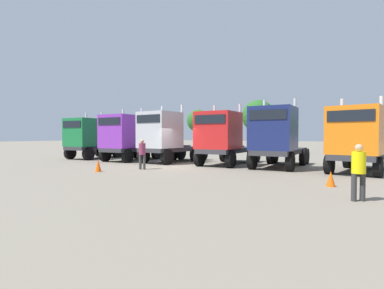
{
  "coord_description": "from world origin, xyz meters",
  "views": [
    {
      "loc": [
        10.79,
        -16.46,
        1.99
      ],
      "look_at": [
        -0.69,
        3.24,
        1.35
      ],
      "focal_mm": 28.64,
      "sensor_mm": 36.0,
      "label": 1
    }
  ],
  "objects": [
    {
      "name": "ground",
      "position": [
        0.0,
        0.0,
        0.0
      ],
      "size": [
        200.0,
        200.0,
        0.0
      ],
      "primitive_type": "plane",
      "color": "gray"
    },
    {
      "name": "semi_truck_green",
      "position": [
        -10.23,
        1.9,
        1.8
      ],
      "size": [
        2.67,
        5.8,
        4.06
      ],
      "rotation": [
        0.0,
        0.0,
        -1.55
      ],
      "color": "#333338",
      "rests_on": "ground"
    },
    {
      "name": "semi_truck_purple",
      "position": [
        -5.85,
        1.73,
        1.88
      ],
      "size": [
        2.77,
        6.15,
        4.19
      ],
      "rotation": [
        0.0,
        0.0,
        -1.53
      ],
      "color": "#333338",
      "rests_on": "ground"
    },
    {
      "name": "semi_truck_silver",
      "position": [
        -2.27,
        1.99,
        1.95
      ],
      "size": [
        2.93,
        6.02,
        4.3
      ],
      "rotation": [
        0.0,
        0.0,
        -1.64
      ],
      "color": "#333338",
      "rests_on": "ground"
    },
    {
      "name": "semi_truck_red",
      "position": [
        2.21,
        2.38,
        1.87
      ],
      "size": [
        2.6,
        6.41,
        4.14
      ],
      "rotation": [
        0.0,
        0.0,
        -1.56
      ],
      "color": "#333338",
      "rests_on": "ground"
    },
    {
      "name": "semi_truck_navy",
      "position": [
        5.83,
        2.28,
        1.94
      ],
      "size": [
        2.63,
        6.51,
        4.29
      ],
      "rotation": [
        0.0,
        0.0,
        -1.56
      ],
      "color": "#333338",
      "rests_on": "ground"
    },
    {
      "name": "semi_truck_orange",
      "position": [
        10.24,
        1.92,
        1.81
      ],
      "size": [
        3.45,
        6.64,
        4.08
      ],
      "rotation": [
        0.0,
        0.0,
        -1.72
      ],
      "color": "#333338",
      "rests_on": "ground"
    },
    {
      "name": "visitor_in_hivis",
      "position": [
        10.5,
        -5.88,
        1.01
      ],
      "size": [
        0.56,
        0.56,
        1.74
      ],
      "rotation": [
        0.0,
        0.0,
        2.19
      ],
      "color": "#323232",
      "rests_on": "ground"
    },
    {
      "name": "visitor_with_camera",
      "position": [
        -0.88,
        -2.29,
        1.04
      ],
      "size": [
        0.45,
        0.44,
        1.79
      ],
      "rotation": [
        0.0,
        0.0,
        4.81
      ],
      "color": "#3F3F3F",
      "rests_on": "ground"
    },
    {
      "name": "traffic_cone_near",
      "position": [
        -2.22,
        -4.47,
        0.34
      ],
      "size": [
        0.36,
        0.36,
        0.68
      ],
      "primitive_type": "cone",
      "color": "#F2590C",
      "rests_on": "ground"
    },
    {
      "name": "traffic_cone_mid",
      "position": [
        9.48,
        -3.39,
        0.3
      ],
      "size": [
        0.36,
        0.36,
        0.61
      ],
      "primitive_type": "cone",
      "color": "#F2590C",
      "rests_on": "ground"
    },
    {
      "name": "oak_far_left",
      "position": [
        -9.05,
        19.19,
        3.96
      ],
      "size": [
        2.96,
        2.96,
        5.48
      ],
      "color": "#4C3823",
      "rests_on": "ground"
    },
    {
      "name": "oak_far_centre",
      "position": [
        -0.78,
        19.11,
        4.33
      ],
      "size": [
        3.87,
        3.87,
        6.28
      ],
      "color": "#4C3823",
      "rests_on": "ground"
    },
    {
      "name": "oak_far_right",
      "position": [
        11.69,
        18.27,
        3.35
      ],
      "size": [
        3.31,
        3.31,
        5.02
      ],
      "color": "#4C3823",
      "rests_on": "ground"
    }
  ]
}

